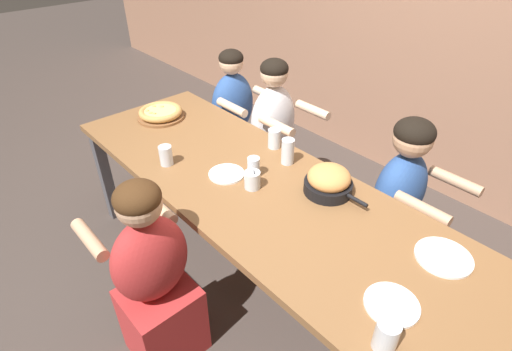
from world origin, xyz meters
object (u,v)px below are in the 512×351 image
at_px(skillet_bowl, 329,181).
at_px(pizza_board_main, 161,113).
at_px(diner_far_midright, 395,212).
at_px(empty_plate_b, 392,304).
at_px(diner_near_center, 155,284).
at_px(cocktail_glass_blue, 252,181).
at_px(diner_far_midleft, 273,144).
at_px(empty_plate_c, 226,174).
at_px(drinking_glass_c, 386,337).
at_px(drinking_glass_b, 274,140).
at_px(empty_plate_a, 443,257).
at_px(drinking_glass_a, 288,152).
at_px(diner_far_left, 234,125).
at_px(drinking_glass_e, 166,157).
at_px(drinking_glass_d, 254,167).

bearing_deg(skillet_bowl, pizza_board_main, -171.58).
distance_m(skillet_bowl, diner_far_midright, 0.56).
height_order(empty_plate_b, diner_near_center, diner_near_center).
bearing_deg(cocktail_glass_blue, pizza_board_main, 176.12).
height_order(diner_far_midright, diner_far_midleft, diner_far_midleft).
bearing_deg(empty_plate_c, drinking_glass_c, -11.95).
height_order(empty_plate_b, drinking_glass_b, drinking_glass_b).
distance_m(empty_plate_a, cocktail_glass_blue, 0.94).
bearing_deg(skillet_bowl, drinking_glass_c, -38.12).
height_order(drinking_glass_a, diner_far_left, diner_far_left).
distance_m(empty_plate_b, diner_near_center, 1.06).
distance_m(skillet_bowl, diner_near_center, 0.98).
xyz_separation_m(empty_plate_c, diner_far_midright, (0.65, 0.71, -0.26)).
bearing_deg(empty_plate_b, drinking_glass_c, -66.35).
xyz_separation_m(empty_plate_c, drinking_glass_e, (-0.31, -0.18, 0.04)).
xyz_separation_m(empty_plate_c, drinking_glass_b, (-0.04, 0.40, 0.04)).
bearing_deg(diner_far_left, drinking_glass_a, 68.19).
bearing_deg(drinking_glass_c, drinking_glass_b, 151.53).
xyz_separation_m(empty_plate_a, cocktail_glass_blue, (-0.90, -0.26, 0.04)).
bearing_deg(drinking_glass_e, diner_far_midright, 43.06).
relative_size(skillet_bowl, drinking_glass_b, 3.07).
bearing_deg(empty_plate_a, pizza_board_main, -174.31).
xyz_separation_m(drinking_glass_d, diner_far_left, (-0.92, 0.61, -0.32)).
xyz_separation_m(skillet_bowl, diner_far_midleft, (-0.83, 0.42, -0.31)).
height_order(pizza_board_main, diner_far_midleft, diner_far_midleft).
xyz_separation_m(empty_plate_b, drinking_glass_a, (-0.93, 0.41, 0.06)).
distance_m(pizza_board_main, skillet_bowl, 1.31).
distance_m(empty_plate_a, diner_near_center, 1.29).
distance_m(cocktail_glass_blue, drinking_glass_e, 0.53).
xyz_separation_m(skillet_bowl, drinking_glass_b, (-0.50, 0.11, -0.01)).
bearing_deg(empty_plate_a, diner_near_center, -136.33).
bearing_deg(empty_plate_a, diner_far_midleft, 163.69).
bearing_deg(drinking_glass_d, drinking_glass_e, -145.26).
bearing_deg(diner_far_midleft, skillet_bowl, 63.03).
height_order(drinking_glass_b, drinking_glass_c, drinking_glass_c).
bearing_deg(pizza_board_main, drinking_glass_e, -27.86).
height_order(empty_plate_c, diner_far_midleft, diner_far_midleft).
xyz_separation_m(empty_plate_b, diner_far_midleft, (-1.43, 0.79, -0.25)).
xyz_separation_m(drinking_glass_e, diner_near_center, (0.48, -0.40, -0.32)).
relative_size(skillet_bowl, cocktail_glass_blue, 3.06).
distance_m(cocktail_glass_blue, drinking_glass_b, 0.43).
relative_size(empty_plate_a, diner_near_center, 0.21).
xyz_separation_m(diner_near_center, diner_far_midleft, (-0.54, 1.29, 0.03)).
bearing_deg(drinking_glass_a, empty_plate_a, -2.59).
height_order(diner_far_left, diner_near_center, diner_far_left).
bearing_deg(pizza_board_main, cocktail_glass_blue, -3.88).
bearing_deg(drinking_glass_c, empty_plate_a, 96.24).
xyz_separation_m(pizza_board_main, drinking_glass_e, (0.52, -0.28, 0.01)).
relative_size(drinking_glass_a, diner_far_midleft, 0.13).
distance_m(cocktail_glass_blue, drinking_glass_a, 0.31).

